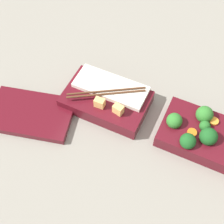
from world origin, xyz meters
name	(u,v)px	position (x,y,z in m)	size (l,w,h in m)	color
ground_plane	(158,123)	(0.00, 0.00, 0.00)	(3.00, 3.00, 0.00)	gray
bento_tray_vegetable	(203,136)	(-0.11, 0.00, 0.03)	(0.22, 0.13, 0.07)	#510F19
bento_tray_rice	(107,99)	(0.14, 0.00, 0.02)	(0.22, 0.13, 0.06)	#510F19
bento_lid	(31,114)	(0.31, 0.12, 0.01)	(0.21, 0.13, 0.02)	#510F19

